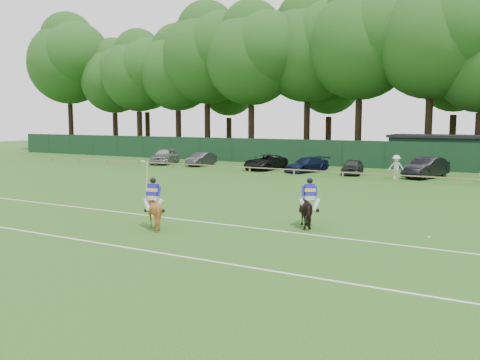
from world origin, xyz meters
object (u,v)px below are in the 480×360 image
Objects in this scene: horse_dark at (309,210)px; hatch_grey at (353,167)px; spectator_left at (396,167)px; utility_shed at (438,151)px; sedan_grey at (201,159)px; suv_black at (266,162)px; sedan_navy at (307,165)px; estate_black at (426,168)px; sedan_silver at (165,156)px; horse_chestnut at (154,210)px; polo_ball at (429,237)px.

hatch_grey is at bearing -111.43° from horse_dark.
spectator_left is 10.73m from utility_shed.
suv_black reaches higher than sedan_grey.
sedan_navy is 1.18× the size of hatch_grey.
sedan_grey is 7.07m from suv_black.
hatch_grey is 0.77× the size of estate_black.
suv_black is 3.98m from sedan_navy.
suv_black is at bearing 160.31° from spectator_left.
sedan_silver is 0.97× the size of suv_black.
horse_chestnut is at bearing -61.65° from sedan_navy.
polo_ball is at bearing -63.55° from estate_black.
utility_shed reaches higher than sedan_silver.
spectator_left reaches higher than horse_chestnut.
sedan_silver reaches higher than sedan_grey.
horse_dark is at bearing -76.23° from estate_black.
sedan_navy is (15.34, -0.47, -0.16)m from sedan_silver.
sedan_silver is at bearing 169.80° from hatch_grey.
utility_shed is at bearing 20.66° from sedan_grey.
polo_ball is at bearing -35.98° from sedan_navy.
sedan_grey is at bearing 162.52° from spectator_left.
utility_shed is (20.14, 8.56, 0.91)m from sedan_grey.
utility_shed is (0.69, 29.72, 0.81)m from horse_dark.
estate_black is at bearing -114.97° from horse_chestnut.
sedan_navy is 3.95m from hatch_grey.
hatch_grey is (-4.46, 20.68, -0.10)m from horse_dark.
sedan_navy is 12.88m from utility_shed.
sedan_grey is 0.45× the size of utility_shed.
spectator_left is at bearing -111.95° from horse_chestnut.
horse_dark is at bearing -46.58° from sedan_navy.
polo_ball is (13.06, -20.29, -0.58)m from sedan_navy.
sedan_navy reaches higher than hatch_grey.
sedan_silver is 11.37m from suv_black.
estate_black reaches higher than hatch_grey.
horse_chestnut reaches higher than polo_ball.
horse_chestnut is at bearing -101.21° from hatch_grey.
estate_black reaches higher than sedan_grey.
estate_black reaches higher than polo_ball.
sedan_navy is at bearing -5.01° from sedan_grey.
utility_shed reaches higher than horse_dark.
suv_black is 11.85m from spectator_left.
horse_chestnut is 24.06m from hatch_grey.
sedan_silver reaches higher than sedan_navy.
horse_dark is 0.96× the size of spectator_left.
horse_chestnut is 0.32× the size of estate_black.
horse_dark reaches higher than hatch_grey.
estate_black is at bearing 37.37° from spectator_left.
spectator_left is (-1.79, -2.03, 0.12)m from estate_black.
estate_black is at bearing -87.12° from utility_shed.
spectator_left is 19.95× the size of polo_ball.
suv_black is at bearing -17.36° from sedan_silver.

